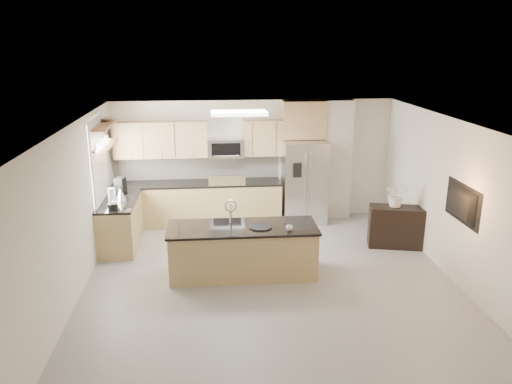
{
  "coord_description": "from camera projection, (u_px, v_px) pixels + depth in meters",
  "views": [
    {
      "loc": [
        -0.94,
        -7.28,
        3.79
      ],
      "look_at": [
        -0.12,
        1.3,
        1.17
      ],
      "focal_mm": 35.0,
      "sensor_mm": 36.0,
      "label": 1
    }
  ],
  "objects": [
    {
      "name": "wall_front",
      "position": [
        315.0,
        319.0,
        4.65
      ],
      "size": [
        6.0,
        0.02,
        2.6
      ],
      "primitive_type": "cube",
      "color": "silver",
      "rests_on": "floor"
    },
    {
      "name": "range",
      "position": [
        227.0,
        202.0,
        10.72
      ],
      "size": [
        0.76,
        0.64,
        1.14
      ],
      "color": "black",
      "rests_on": "floor"
    },
    {
      "name": "cup",
      "position": [
        289.0,
        228.0,
        8.04
      ],
      "size": [
        0.12,
        0.12,
        0.09
      ],
      "primitive_type": "imported",
      "rotation": [
        0.0,
        0.0,
        0.05
      ],
      "color": "white",
      "rests_on": "island"
    },
    {
      "name": "window",
      "position": [
        98.0,
        163.0,
        9.14
      ],
      "size": [
        0.04,
        1.15,
        1.65
      ],
      "color": "white",
      "rests_on": "wall_left"
    },
    {
      "name": "blender",
      "position": [
        112.0,
        200.0,
        8.79
      ],
      "size": [
        0.17,
        0.17,
        0.4
      ],
      "color": "black",
      "rests_on": "left_counter"
    },
    {
      "name": "wall_back",
      "position": [
        253.0,
        160.0,
        10.84
      ],
      "size": [
        6.0,
        0.02,
        2.6
      ],
      "primitive_type": "cube",
      "color": "silver",
      "rests_on": "floor"
    },
    {
      "name": "back_counter",
      "position": [
        198.0,
        203.0,
        10.67
      ],
      "size": [
        3.55,
        0.66,
        1.44
      ],
      "color": "tan",
      "rests_on": "floor"
    },
    {
      "name": "microwave",
      "position": [
        226.0,
        148.0,
        10.5
      ],
      "size": [
        0.76,
        0.4,
        0.4
      ],
      "color": "#BDBDBF",
      "rests_on": "upper_cabinets"
    },
    {
      "name": "refrigerator",
      "position": [
        304.0,
        182.0,
        10.7
      ],
      "size": [
        0.92,
        0.78,
        1.78
      ],
      "color": "#BDBDBF",
      "rests_on": "floor"
    },
    {
      "name": "kettle",
      "position": [
        121.0,
        194.0,
        9.35
      ],
      "size": [
        0.21,
        0.21,
        0.27
      ],
      "color": "#BDBDBF",
      "rests_on": "left_counter"
    },
    {
      "name": "left_counter",
      "position": [
        120.0,
        223.0,
        9.51
      ],
      "size": [
        0.66,
        1.5,
        0.92
      ],
      "color": "tan",
      "rests_on": "floor"
    },
    {
      "name": "coffee_maker",
      "position": [
        120.0,
        186.0,
        9.73
      ],
      "size": [
        0.22,
        0.25,
        0.32
      ],
      "color": "black",
      "rests_on": "left_counter"
    },
    {
      "name": "floor",
      "position": [
        271.0,
        284.0,
        8.13
      ],
      "size": [
        6.5,
        6.5,
        0.0
      ],
      "primitive_type": "plane",
      "color": "#9D9B96",
      "rests_on": "ground"
    },
    {
      "name": "wall_right",
      "position": [
        457.0,
        202.0,
        8.02
      ],
      "size": [
        0.02,
        6.5,
        2.6
      ],
      "primitive_type": "cube",
      "color": "silver",
      "rests_on": "floor"
    },
    {
      "name": "partition_column",
      "position": [
        337.0,
        160.0,
        10.87
      ],
      "size": [
        0.6,
        0.3,
        2.6
      ],
      "primitive_type": "cube",
      "color": "beige",
      "rests_on": "floor"
    },
    {
      "name": "ceiling_fixture",
      "position": [
        239.0,
        113.0,
        8.87
      ],
      "size": [
        1.0,
        0.5,
        0.06
      ],
      "primitive_type": "cube",
      "color": "white",
      "rests_on": "ceiling"
    },
    {
      "name": "flower_vase",
      "position": [
        397.0,
        188.0,
        9.32
      ],
      "size": [
        0.74,
        0.67,
        0.73
      ],
      "primitive_type": "imported",
      "rotation": [
        0.0,
        0.0,
        0.18
      ],
      "color": "white",
      "rests_on": "credenza"
    },
    {
      "name": "upper_cabinets",
      "position": [
        192.0,
        139.0,
        10.42
      ],
      "size": [
        3.5,
        0.33,
        0.75
      ],
      "color": "tan",
      "rests_on": "wall_back"
    },
    {
      "name": "island",
      "position": [
        243.0,
        250.0,
        8.34
      ],
      "size": [
        2.48,
        0.91,
        1.28
      ],
      "rotation": [
        0.0,
        0.0,
        -0.01
      ],
      "color": "tan",
      "rests_on": "floor"
    },
    {
      "name": "shelf_upper",
      "position": [
        103.0,
        125.0,
        9.05
      ],
      "size": [
        0.3,
        1.2,
        0.04
      ],
      "primitive_type": "cube",
      "color": "brown",
      "rests_on": "wall_left"
    },
    {
      "name": "television",
      "position": [
        458.0,
        204.0,
        7.81
      ],
      "size": [
        0.14,
        1.08,
        0.62
      ],
      "primitive_type": "imported",
      "rotation": [
        0.0,
        0.0,
        1.57
      ],
      "color": "black",
      "rests_on": "wall_right"
    },
    {
      "name": "wall_left",
      "position": [
        74.0,
        214.0,
        7.48
      ],
      "size": [
        0.02,
        6.5,
        2.6
      ],
      "primitive_type": "cube",
      "color": "silver",
      "rests_on": "floor"
    },
    {
      "name": "shelf_lower",
      "position": [
        105.0,
        145.0,
        9.16
      ],
      "size": [
        0.3,
        1.2,
        0.04
      ],
      "primitive_type": "cube",
      "color": "brown",
      "rests_on": "wall_left"
    },
    {
      "name": "bowl",
      "position": [
        107.0,
        119.0,
        9.41
      ],
      "size": [
        0.44,
        0.44,
        0.09
      ],
      "primitive_type": "imported",
      "rotation": [
        0.0,
        0.0,
        -0.26
      ],
      "color": "#BDBDBF",
      "rests_on": "shelf_upper"
    },
    {
      "name": "ceiling",
      "position": [
        273.0,
        125.0,
        7.37
      ],
      "size": [
        6.0,
        6.5,
        0.02
      ],
      "primitive_type": "cube",
      "color": "silver",
      "rests_on": "wall_back"
    },
    {
      "name": "platter",
      "position": [
        261.0,
        227.0,
        8.19
      ],
      "size": [
        0.46,
        0.46,
        0.02
      ],
      "primitive_type": "cylinder",
      "rotation": [
        0.0,
        0.0,
        -0.23
      ],
      "color": "black",
      "rests_on": "island"
    },
    {
      "name": "credenza",
      "position": [
        395.0,
        227.0,
        9.5
      ],
      "size": [
        1.06,
        0.62,
        0.79
      ],
      "primitive_type": "cube",
      "rotation": [
        0.0,
        0.0,
        -0.22
      ],
      "color": "black",
      "rests_on": "floor"
    }
  ]
}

